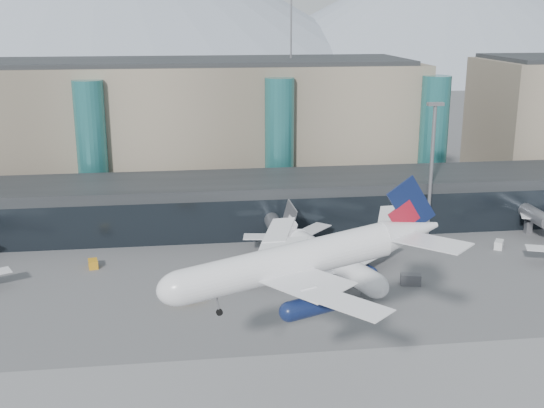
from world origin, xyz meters
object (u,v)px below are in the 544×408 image
Objects in this scene: veh_b at (93,264)px; jet_parked_mid at (323,249)px; lightmast_mid at (432,162)px; veh_h at (190,294)px; hero_jet at (315,248)px; veh_d at (499,245)px; veh_c at (411,279)px; veh_g at (344,257)px.

jet_parked_mid is at bearing -111.38° from veh_b.
lightmast_mid is 53.53m from veh_h.
veh_h reaches higher than veh_b.
hero_jet is 41.55m from jet_parked_mid.
hero_jet reaches higher than veh_d.
veh_c is (12.68, -7.32, -3.17)m from jet_parked_mid.
veh_d is at bearing -100.99° from veh_b.
veh_b is 0.64× the size of veh_h.
veh_c is 25.83m from veh_d.
veh_c is (21.70, 30.81, -16.99)m from hero_jet.
hero_jet is 41.34m from veh_c.
jet_parked_mid reaches higher than veh_d.
lightmast_mid is 0.80× the size of hero_jet.
lightmast_mid reaches higher than jet_parked_mid.
veh_b is (-28.82, 44.96, -17.17)m from hero_jet.
veh_g reaches higher than veh_b.
veh_d is at bearing 38.03° from hero_jet.
veh_g is (-29.44, -2.79, 0.05)m from veh_d.
veh_b is at bearing 178.08° from veh_c.
veh_c reaches higher than veh_d.
lightmast_mid is at bearing -92.93° from veh_b.
hero_jet is 36.16m from veh_h.
hero_jet is at bearing -121.33° from lightmast_mid.
jet_parked_mid is 10.63× the size of veh_c.
veh_d is (72.00, 0.20, 0.05)m from veh_b.
veh_b is (-37.84, 6.82, -3.35)m from jet_parked_mid.
hero_jet is at bearing -158.49° from veh_b.
veh_h is at bearing 92.66° from jet_parked_mid.
hero_jet is at bearing 147.38° from jet_parked_mid.
veh_d is at bearing 47.47° from veh_c.
veh_h is at bearing -145.58° from veh_b.
veh_g is (13.74, 42.37, -17.07)m from hero_jet.
jet_parked_mid is at bearing -16.77° from veh_h.
veh_h is (-34.55, -1.50, 0.17)m from veh_c.
veh_b is 72.00m from veh_d.
hero_jet reaches higher than veh_c.
veh_c is (-11.09, -23.05, -13.55)m from lightmast_mid.
veh_b is (-61.61, -8.90, -13.73)m from lightmast_mid.
lightmast_mid is at bearing -75.82° from jet_parked_mid.
veh_b is at bearing 96.83° from veh_h.
lightmast_mid is 19.25m from veh_d.
lightmast_mid reaches higher than veh_h.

